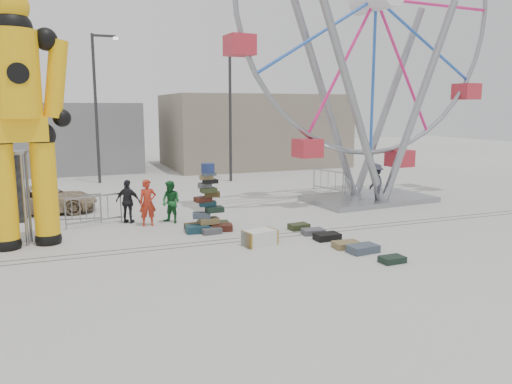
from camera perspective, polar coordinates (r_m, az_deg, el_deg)
name	(u,v)px	position (r m, az deg, el deg)	size (l,w,h in m)	color
ground	(272,244)	(15.43, 1.83, -5.93)	(90.00, 90.00, 0.00)	#9E9E99
track_line_near	(265,239)	(15.96, 0.98, -5.38)	(40.00, 0.04, 0.01)	#47443F
track_line_far	(260,236)	(16.32, 0.45, -5.04)	(40.00, 0.04, 0.01)	#47443F
building_right	(253,130)	(36.07, -0.40, 7.06)	(12.00, 8.00, 5.00)	gray
building_left	(59,137)	(35.71, -21.62, 5.88)	(10.00, 8.00, 4.40)	gray
lamp_post_right	(232,101)	(28.12, -2.79, 10.35)	(1.41, 0.25, 8.00)	#2D2D30
lamp_post_left	(97,101)	(28.73, -17.68, 9.89)	(1.41, 0.25, 8.00)	#2D2D30
suitcase_tower	(208,212)	(17.00, -5.50, -2.27)	(1.63, 1.44, 2.30)	#173946
crash_test_dummy	(18,111)	(16.12, -25.54, 8.39)	(3.07, 1.34, 7.68)	black
ferris_wheel	(375,26)	(22.75, 13.44, 18.00)	(13.18, 3.67, 15.32)	gray
steamer_trunk	(260,238)	(15.22, 0.43, -5.25)	(0.99, 0.57, 0.46)	silver
row_case_0	(299,227)	(17.22, 4.92, -3.95)	(0.68, 0.45, 0.20)	#2E381C
row_case_1	(313,232)	(16.63, 6.55, -4.52)	(0.71, 0.50, 0.18)	#525359
row_case_2	(327,237)	(16.00, 8.13, -5.06)	(0.79, 0.52, 0.21)	black
row_case_3	(347,245)	(15.21, 10.31, -5.95)	(0.78, 0.52, 0.19)	olive
row_case_4	(363,249)	(14.83, 12.14, -6.35)	(0.87, 0.54, 0.22)	#414F5D
row_case_5	(392,259)	(14.09, 15.30, -7.44)	(0.66, 0.44, 0.17)	black
barricade_dummy_b	(72,209)	(19.02, -20.33, -1.84)	(2.00, 0.10, 1.10)	gray
barricade_dummy_c	(94,210)	(18.53, -18.01, -2.01)	(2.00, 0.10, 1.10)	gray
barricade_wheel_front	(347,190)	(22.18, 10.40, 0.18)	(2.00, 0.10, 1.10)	gray
barricade_wheel_back	(328,181)	(24.93, 8.24, 1.28)	(2.00, 0.10, 1.10)	gray
pedestrian_red	(148,203)	(17.97, -12.27, -1.20)	(0.60, 0.40, 1.65)	#AD2A18
pedestrian_green	(171,202)	(18.26, -9.69, -1.13)	(0.75, 0.58, 1.53)	#175E28
pedestrian_black	(128,202)	(18.55, -14.41, -1.06)	(0.93, 0.39, 1.58)	black
pedestrian_grey	(375,184)	(21.99, 13.49, 0.88)	(1.15, 0.66, 1.78)	#292936
parked_suv	(46,200)	(21.40, -22.92, -0.81)	(1.78, 3.87, 1.08)	#9E8766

